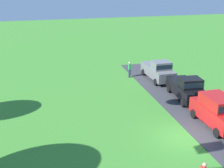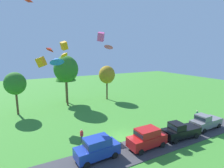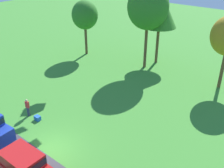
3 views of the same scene
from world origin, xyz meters
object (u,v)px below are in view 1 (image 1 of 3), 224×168
(car_suv_mid_row, at_px, (217,110))
(car_pickup_near_entrance, at_px, (187,88))
(car_pickup_far_end, at_px, (159,70))
(person_watching_sky, at_px, (130,69))

(car_suv_mid_row, height_order, car_pickup_near_entrance, car_suv_mid_row)
(car_pickup_far_end, bearing_deg, car_suv_mid_row, -179.28)
(car_pickup_far_end, height_order, person_watching_sky, car_pickup_far_end)
(car_pickup_far_end, distance_m, person_watching_sky, 3.12)
(car_suv_mid_row, distance_m, car_pickup_near_entrance, 5.12)
(car_pickup_near_entrance, relative_size, person_watching_sky, 3.00)
(car_suv_mid_row, bearing_deg, person_watching_sky, 12.47)
(car_pickup_near_entrance, height_order, car_pickup_far_end, same)
(car_pickup_near_entrance, distance_m, car_pickup_far_end, 5.56)
(car_pickup_near_entrance, bearing_deg, person_watching_sky, 22.33)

